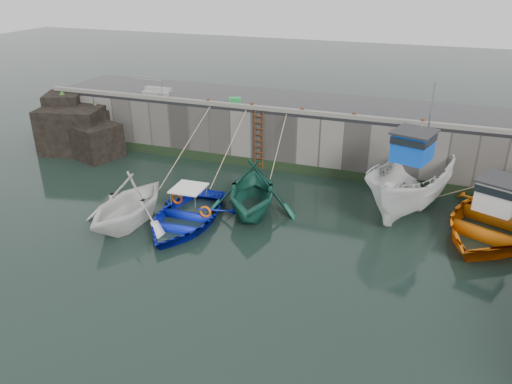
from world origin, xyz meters
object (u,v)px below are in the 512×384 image
(boat_near_blue, at_px, (186,223))
(bollard_b, at_px, (252,106))
(ladder, at_px, (259,140))
(boat_far_orange, at_px, (497,220))
(boat_near_white, at_px, (130,223))
(boat_near_blacktrim, at_px, (252,210))
(bollard_e, at_px, (423,122))
(fish_crate, at_px, (235,100))
(boat_far_white, at_px, (412,184))
(bollard_d, at_px, (354,115))
(bollard_a, at_px, (208,102))
(bollard_c, at_px, (302,111))

(boat_near_blue, bearing_deg, bollard_b, 85.30)
(ladder, bearing_deg, boat_far_orange, -15.18)
(ladder, bearing_deg, boat_near_white, -111.20)
(boat_near_blacktrim, bearing_deg, bollard_e, 22.84)
(boat_near_white, distance_m, fish_crate, 9.52)
(boat_far_white, xyz_separation_m, fish_crate, (-9.74, 3.26, 2.12))
(boat_far_orange, xyz_separation_m, bollard_d, (-6.69, 3.45, 2.79))
(boat_near_white, relative_size, bollard_e, 16.99)
(ladder, relative_size, bollard_b, 11.43)
(bollard_d, xyz_separation_m, bollard_e, (3.20, 0.00, 0.00))
(boat_near_blue, xyz_separation_m, bollard_e, (8.80, 7.24, 3.30))
(boat_far_white, height_order, boat_far_orange, boat_far_white)
(bollard_a, height_order, bollard_d, same)
(fish_crate, xyz_separation_m, bollard_b, (1.28, -0.77, -0.00))
(bollard_b, xyz_separation_m, bollard_e, (8.50, 0.00, 0.00))
(boat_far_white, xyz_separation_m, bollard_d, (-3.16, 2.49, 2.12))
(boat_near_white, xyz_separation_m, fish_crate, (1.22, 8.84, 3.30))
(boat_near_white, bearing_deg, bollard_e, 38.60)
(bollard_b, bearing_deg, bollard_e, 0.00)
(boat_near_blue, bearing_deg, fish_crate, 94.64)
(bollard_d, bearing_deg, bollard_e, 0.00)
(bollard_d, bearing_deg, fish_crate, 173.35)
(boat_near_blue, xyz_separation_m, boat_near_blacktrim, (2.24, 2.06, 0.00))
(boat_near_blue, relative_size, bollard_a, 19.19)
(bollard_c, distance_m, bollard_d, 2.60)
(boat_near_blue, distance_m, bollard_c, 8.50)
(boat_near_blue, bearing_deg, boat_near_white, -161.46)
(ladder, relative_size, boat_far_white, 0.41)
(ladder, relative_size, fish_crate, 5.03)
(boat_near_blacktrim, distance_m, bollard_a, 7.58)
(boat_near_blue, relative_size, boat_near_blacktrim, 1.09)
(bollard_d, bearing_deg, bollard_c, 180.00)
(fish_crate, bearing_deg, boat_near_white, -119.51)
(boat_far_white, relative_size, bollard_c, 27.74)
(bollard_a, bearing_deg, boat_near_blacktrim, -49.42)
(ladder, height_order, boat_far_orange, boat_far_orange)
(boat_near_blue, height_order, bollard_c, bollard_c)
(boat_far_white, relative_size, bollard_a, 27.74)
(boat_near_white, relative_size, boat_far_white, 0.61)
(boat_far_orange, bearing_deg, bollard_e, 157.70)
(bollard_b, height_order, bollard_c, same)
(bollard_c, relative_size, bollard_e, 1.00)
(fish_crate, distance_m, bollard_b, 1.49)
(boat_near_white, distance_m, bollard_b, 9.08)
(boat_far_orange, bearing_deg, boat_near_blacktrim, -147.84)
(bollard_d, bearing_deg, bollard_a, 180.00)
(ladder, bearing_deg, bollard_e, 2.40)
(boat_near_blacktrim, height_order, bollard_c, bollard_c)
(boat_near_blacktrim, xyz_separation_m, bollard_a, (-4.44, 5.18, 3.30))
(boat_far_white, relative_size, bollard_e, 27.74)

